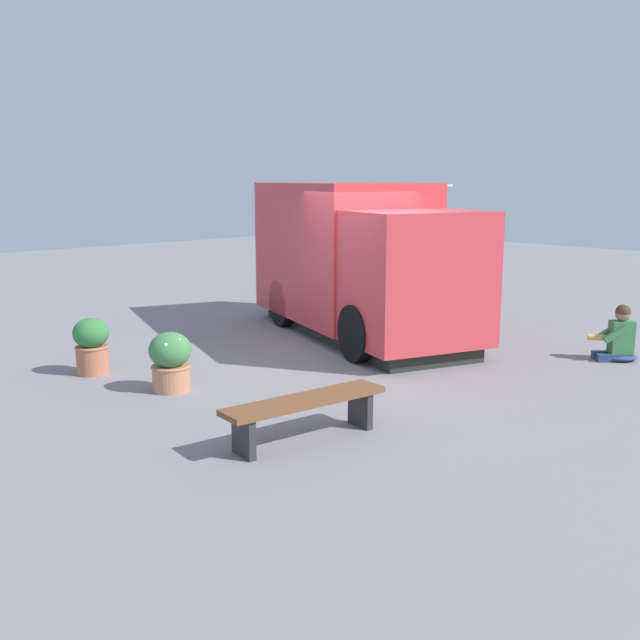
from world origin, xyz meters
TOP-DOWN VIEW (x-y plane):
  - ground_plane at (0.00, 0.00)m, footprint 40.00×40.00m
  - food_truck at (-1.20, -0.91)m, footprint 3.86×5.48m
  - person_customer at (-2.74, 3.04)m, footprint 0.73×0.73m
  - planter_flowering_near at (3.04, -0.20)m, footprint 0.55×0.55m
  - planter_flowering_far at (3.39, -1.68)m, footprint 0.50×0.50m
  - plaza_bench at (3.01, 2.35)m, footprint 1.90×0.61m

SIDE VIEW (x-z plane):
  - ground_plane at x=0.00m, z-range 0.00..0.00m
  - person_customer at x=-2.74m, z-range -0.08..0.77m
  - plaza_bench at x=3.01m, z-range 0.13..0.59m
  - planter_flowering_near at x=3.04m, z-range 0.02..0.79m
  - planter_flowering_far at x=3.39m, z-range 0.02..0.82m
  - food_truck at x=-1.20m, z-range -0.04..2.58m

